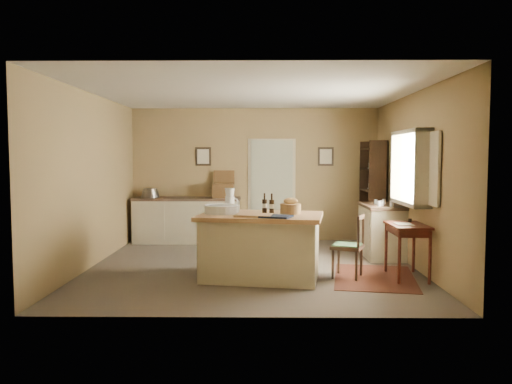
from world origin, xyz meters
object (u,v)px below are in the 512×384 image
at_px(sideboard, 188,218).
at_px(desk_chair, 347,247).
at_px(shelving_unit, 375,193).
at_px(right_cabinet, 382,230).
at_px(writing_desk, 407,231).
at_px(work_island, 260,244).

relative_size(sideboard, desk_chair, 2.43).
bearing_deg(shelving_unit, right_cabinet, -97.12).
relative_size(writing_desk, shelving_unit, 0.40).
height_order(right_cabinet, shelving_unit, shelving_unit).
xyz_separation_m(writing_desk, desk_chair, (-0.84, 0.01, -0.22)).
bearing_deg(work_island, writing_desk, 10.20).
distance_m(work_island, right_cabinet, 2.58).
bearing_deg(work_island, desk_chair, 11.60).
relative_size(work_island, shelving_unit, 0.91).
bearing_deg(work_island, shelving_unit, 60.20).
bearing_deg(desk_chair, shelving_unit, 92.66).
bearing_deg(sideboard, writing_desk, -39.54).
relative_size(writing_desk, desk_chair, 0.93).
height_order(writing_desk, shelving_unit, shelving_unit).
bearing_deg(desk_chair, sideboard, 155.62).
height_order(sideboard, desk_chair, sideboard).
distance_m(desk_chair, right_cabinet, 1.70).
bearing_deg(desk_chair, work_island, -154.70).
height_order(work_island, sideboard, work_island).
bearing_deg(shelving_unit, work_island, -128.83).
bearing_deg(desk_chair, right_cabinet, 83.31).
xyz_separation_m(sideboard, shelving_unit, (3.69, -0.20, 0.53)).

